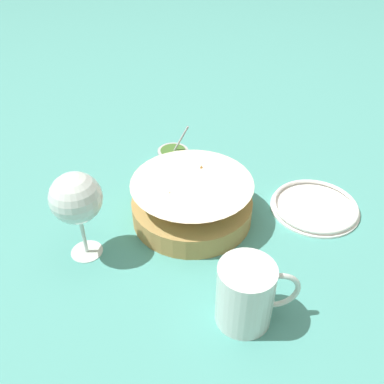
# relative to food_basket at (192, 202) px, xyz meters

# --- Properties ---
(ground_plane) EXTENTS (4.00, 4.00, 0.00)m
(ground_plane) POSITION_rel_food_basket_xyz_m (-0.03, 0.03, -0.04)
(ground_plane) COLOR teal
(food_basket) EXTENTS (0.25, 0.25, 0.10)m
(food_basket) POSITION_rel_food_basket_xyz_m (0.00, 0.00, 0.00)
(food_basket) COLOR #B2894C
(food_basket) RESTS_ON ground_plane
(sauce_cup) EXTENTS (0.08, 0.08, 0.11)m
(sauce_cup) POSITION_rel_food_basket_xyz_m (-0.03, 0.21, -0.02)
(sauce_cup) COLOR #B7B7BC
(sauce_cup) RESTS_ON ground_plane
(wine_glass) EXTENTS (0.09, 0.09, 0.18)m
(wine_glass) POSITION_rel_food_basket_xyz_m (-0.21, -0.08, 0.09)
(wine_glass) COLOR silver
(wine_glass) RESTS_ON ground_plane
(beer_mug) EXTENTS (0.14, 0.09, 0.11)m
(beer_mug) POSITION_rel_food_basket_xyz_m (0.06, -0.26, 0.01)
(beer_mug) COLOR silver
(beer_mug) RESTS_ON ground_plane
(side_plate) EXTENTS (0.19, 0.19, 0.01)m
(side_plate) POSITION_rel_food_basket_xyz_m (0.27, -0.00, -0.03)
(side_plate) COLOR white
(side_plate) RESTS_ON ground_plane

